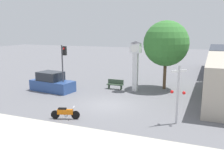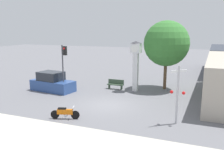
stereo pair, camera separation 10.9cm
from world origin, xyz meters
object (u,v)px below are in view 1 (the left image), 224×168
Objects in this scene: freight_train at (221,67)px; bench at (115,84)px; motorcycle at (65,113)px; traffic_light at (64,60)px; clock_tower at (135,58)px; parked_car at (52,83)px; street_tree at (166,44)px; railroad_crossing_signal at (178,92)px.

bench is (-9.53, -7.30, -1.21)m from freight_train.
traffic_light reaches higher than motorcycle.
traffic_light reaches higher than bench.
bench is at bearing 71.60° from motorcycle.
clock_tower reaches higher than freight_train.
parked_car is (-5.26, 6.03, 0.35)m from motorcycle.
clock_tower is at bearing 28.29° from traffic_light.
motorcycle is 9.60m from clock_tower.
clock_tower is at bearing 59.32° from motorcycle.
street_tree is 4.07× the size of bench.
freight_train is 16.61× the size of bench.
street_tree reaches higher than freight_train.
bench is at bearing 133.70° from railroad_crossing_signal.
freight_train reaches higher than motorcycle.
railroad_crossing_signal is at bearing -56.11° from clock_tower.
clock_tower is at bearing 123.89° from railroad_crossing_signal.
street_tree is (2.43, 1.80, 1.31)m from clock_tower.
clock_tower is (1.96, 9.01, 2.66)m from motorcycle.
motorcycle is at bearing -164.84° from railroad_crossing_signal.
freight_train is at bearing 37.77° from traffic_light.
motorcycle is 8.93m from bench.
railroad_crossing_signal is 9.93m from bench.
bench reaches higher than motorcycle.
railroad_crossing_signal is at bearing -75.08° from street_tree.
bench is at bearing -177.68° from clock_tower.
motorcycle is at bearing -90.01° from bench.
railroad_crossing_signal is at bearing -11.65° from parked_car.
freight_train is (7.57, 7.22, -1.36)m from clock_tower.
motorcycle is at bearing -120.40° from freight_train.
traffic_light reaches higher than railroad_crossing_signal.
traffic_light is 11.38m from railroad_crossing_signal.
motorcycle is 8.01m from parked_car.
freight_train is at bearing 79.21° from railroad_crossing_signal.
freight_train is 7.33× the size of railroad_crossing_signal.
parked_car is at bearing -145.38° from freight_train.
traffic_light is 1.19× the size of railroad_crossing_signal.
bench is at bearing 38.49° from traffic_light.
parked_car is at bearing 175.40° from traffic_light.
parked_car is (-12.04, 4.19, -1.23)m from railroad_crossing_signal.
traffic_light is (-13.32, -10.32, 1.27)m from freight_train.
street_tree reaches higher than motorcycle.
clock_tower reaches higher than railroad_crossing_signal.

